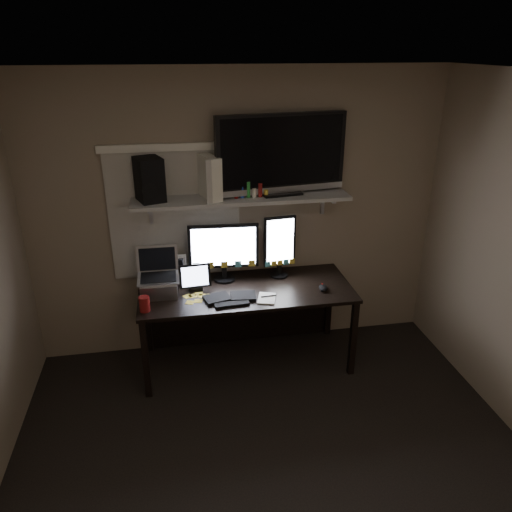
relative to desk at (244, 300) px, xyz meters
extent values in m
plane|color=black|center=(0.00, -1.55, -0.55)|extent=(3.60, 3.60, 0.00)
plane|color=silver|center=(0.00, -1.55, 1.95)|extent=(3.60, 3.60, 0.00)
plane|color=#7D7159|center=(0.00, 0.25, 0.70)|extent=(3.60, 0.00, 3.60)
cube|color=beige|center=(-0.55, 0.24, 0.75)|extent=(1.10, 0.02, 1.10)
cube|color=black|center=(0.00, -0.12, 0.16)|extent=(1.80, 0.75, 0.03)
cube|color=black|center=(0.00, 0.23, -0.20)|extent=(1.80, 0.02, 0.70)
cube|color=black|center=(-0.86, -0.46, -0.20)|extent=(0.05, 0.05, 0.70)
cube|color=black|center=(0.86, -0.46, -0.20)|extent=(0.05, 0.05, 0.70)
cube|color=black|center=(-0.86, 0.21, -0.20)|extent=(0.05, 0.05, 0.70)
cube|color=black|center=(0.86, 0.21, -0.20)|extent=(0.05, 0.05, 0.70)
cube|color=#AAAAA5|center=(0.00, 0.08, 0.91)|extent=(1.80, 0.35, 0.03)
cube|color=black|center=(-0.16, 0.09, 0.44)|extent=(0.60, 0.10, 0.53)
cube|color=black|center=(0.33, 0.08, 0.46)|extent=(0.29, 0.08, 0.57)
cube|color=black|center=(-0.16, -0.28, 0.19)|extent=(0.44, 0.20, 0.03)
ellipsoid|color=black|center=(0.64, -0.26, 0.20)|extent=(0.09, 0.12, 0.04)
cube|color=silver|center=(0.14, -0.33, 0.18)|extent=(0.19, 0.23, 0.01)
cube|color=black|center=(-0.42, -0.06, 0.29)|extent=(0.27, 0.13, 0.23)
cube|color=black|center=(-0.60, 0.11, 0.30)|extent=(0.21, 0.13, 0.25)
cube|color=#B3B4B8|center=(-0.72, -0.10, 0.37)|extent=(0.34, 0.28, 0.38)
cylinder|color=maroon|center=(-0.83, -0.36, 0.24)|extent=(0.09, 0.09, 0.12)
cube|color=black|center=(0.34, 0.11, 1.26)|extent=(1.12, 0.35, 0.66)
cube|color=silver|center=(-0.25, 0.09, 1.10)|extent=(0.18, 0.30, 0.35)
cube|color=black|center=(-0.73, 0.10, 1.10)|extent=(0.26, 0.28, 0.35)
camera|label=1|loc=(-0.58, -3.86, 2.10)|focal=35.00mm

